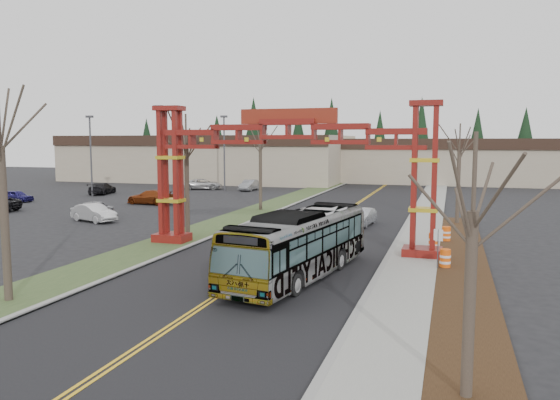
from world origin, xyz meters
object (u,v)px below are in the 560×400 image
at_px(silver_sedan, 362,217).
at_px(parked_car_near_a, 95,209).
at_px(light_pole_near, 160,151).
at_px(barrel_mid, 433,242).
at_px(parked_car_mid_b, 17,196).
at_px(parked_car_far_c, 102,188).
at_px(parked_car_far_b, 203,184).
at_px(bare_tree_median_far, 260,144).
at_px(bare_tree_right_near, 473,213).
at_px(parked_car_near_b, 94,213).
at_px(bare_tree_right_far, 459,150).
at_px(light_pole_far, 224,147).
at_px(light_pole_mid, 91,150).
at_px(retail_building_west, 211,158).
at_px(retail_building_east, 455,160).
at_px(bare_tree_median_mid, 186,146).
at_px(gateway_arch, 288,152).
at_px(barrel_north, 446,235).
at_px(transit_bus, 299,244).
at_px(parked_car_mid_a, 151,197).
at_px(parked_car_far_a, 249,185).
at_px(barrel_south, 445,259).
at_px(bare_tree_median_near, 0,147).
at_px(street_sign, 438,241).

xyz_separation_m(silver_sedan, parked_car_near_a, (-22.92, -2.53, 0.09)).
xyz_separation_m(light_pole_near, barrel_mid, (24.76, -10.70, -5.17)).
bearing_deg(parked_car_mid_b, parked_car_far_c, -17.18).
distance_m(parked_car_far_b, bare_tree_median_far, 24.96).
bearing_deg(bare_tree_right_near, bare_tree_median_far, 117.30).
xyz_separation_m(parked_car_near_b, light_pole_near, (2.51, 6.58, 4.99)).
height_order(bare_tree_right_far, light_pole_far, light_pole_far).
bearing_deg(parked_car_far_c, bare_tree_right_near, 120.52).
distance_m(silver_sedan, barrel_mid, 10.48).
bearing_deg(light_pole_mid, parked_car_near_b, -53.27).
bearing_deg(retail_building_west, retail_building_east, 11.31).
relative_size(bare_tree_median_mid, bare_tree_right_near, 1.23).
height_order(gateway_arch, bare_tree_median_far, gateway_arch).
bearing_deg(bare_tree_right_far, barrel_north, -95.04).
bearing_deg(silver_sedan, transit_bus, -85.13).
height_order(transit_bus, parked_car_near_b, transit_bus).
relative_size(parked_car_mid_a, light_pole_mid, 0.54).
relative_size(parked_car_far_a, parked_car_far_c, 0.87).
relative_size(bare_tree_median_far, barrel_mid, 7.72).
bearing_deg(light_pole_near, transit_bus, -45.94).
height_order(light_pole_mid, barrel_south, light_pole_mid).
xyz_separation_m(silver_sedan, parked_car_mid_b, (-38.78, 5.36, -0.04)).
bearing_deg(light_pole_far, bare_tree_right_far, -36.72).
distance_m(parked_car_mid_b, bare_tree_median_near, 41.66).
bearing_deg(retail_building_west, barrel_north, -51.00).
bearing_deg(parked_car_mid_a, retail_building_west, -159.55).
relative_size(parked_car_mid_b, barrel_north, 3.61).
relative_size(gateway_arch, parked_car_mid_a, 3.47).
distance_m(parked_car_mid_b, bare_tree_median_mid, 31.84).
bearing_deg(parked_car_far_c, parked_car_mid_a, 132.62).
distance_m(retail_building_west, barrel_south, 68.80).
xyz_separation_m(gateway_arch, barrel_mid, (8.54, 2.26, -5.43)).
height_order(retail_building_east, parked_car_mid_b, retail_building_east).
relative_size(parked_car_near_a, bare_tree_median_near, 0.52).
relative_size(transit_bus, parked_car_far_c, 2.33).
bearing_deg(bare_tree_right_far, bare_tree_median_mid, -147.11).
height_order(parked_car_far_a, barrel_south, parked_car_far_a).
xyz_separation_m(parked_car_far_b, barrel_mid, (31.70, -34.27, -0.18)).
xyz_separation_m(parked_car_mid_a, bare_tree_right_far, (30.78, -4.88, 5.18)).
distance_m(parked_car_far_c, barrel_north, 46.56).
distance_m(bare_tree_median_far, street_sign, 26.92).
distance_m(silver_sedan, light_pole_near, 19.77).
relative_size(retail_building_west, parked_car_far_b, 8.77).
bearing_deg(bare_tree_right_far, parked_car_far_c, 163.38).
bearing_deg(retail_building_west, barrel_mid, -53.29).
height_order(parked_car_far_a, barrel_north, parked_car_far_a).
height_order(transit_bus, parked_car_mid_a, transit_bus).
distance_m(bare_tree_median_far, light_pole_far, 22.00).
distance_m(parked_car_near_b, light_pole_near, 8.63).
bearing_deg(parked_car_far_b, gateway_arch, -166.83).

